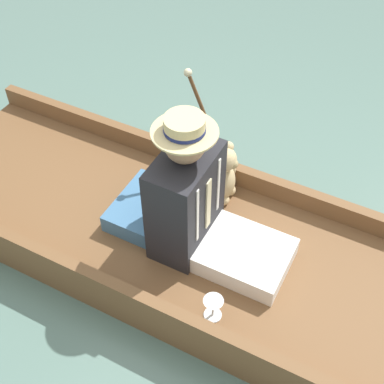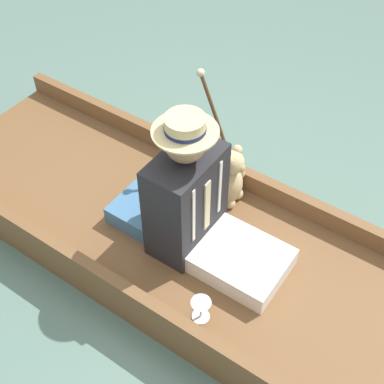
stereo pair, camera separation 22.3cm
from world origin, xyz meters
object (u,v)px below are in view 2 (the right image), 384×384
Objects in this scene: teddy_bear at (230,178)px; walking_cane at (218,125)px; seated_person at (198,206)px; wine_glass at (201,306)px.

walking_cane is at bearing -119.77° from teddy_bear.
walking_cane is (-0.08, -0.14, 0.26)m from teddy_bear.
seated_person is 0.50m from walking_cane.
seated_person reaches higher than teddy_bear.
walking_cane is (-0.80, -0.43, 0.34)m from wine_glass.
wine_glass is at bearing 39.48° from seated_person.
seated_person reaches higher than wine_glass.
walking_cane reaches higher than wine_glass.
wine_glass is (0.72, 0.29, -0.08)m from teddy_bear.
walking_cane is at bearing -151.65° from wine_glass.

